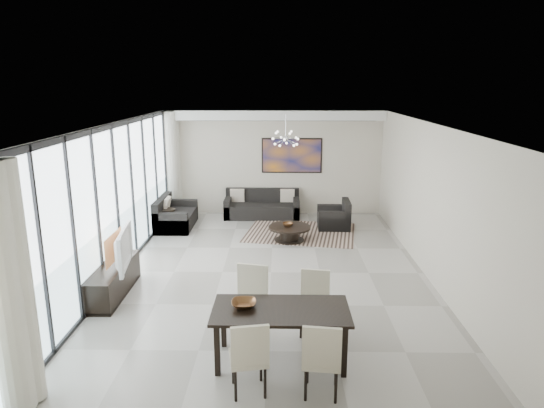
{
  "coord_description": "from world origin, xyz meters",
  "views": [
    {
      "loc": [
        0.16,
        -8.92,
        3.65
      ],
      "look_at": [
        0.01,
        0.55,
        1.25
      ],
      "focal_mm": 32.0,
      "sensor_mm": 36.0,
      "label": 1
    }
  ],
  "objects_px": {
    "coffee_table": "(289,233)",
    "television": "(118,249)",
    "tv_console": "(113,280)",
    "sofa_main": "(262,208)",
    "dining_table": "(281,315)"
  },
  "relations": [
    {
      "from": "tv_console",
      "to": "coffee_table",
      "type": "bearing_deg",
      "value": 43.83
    },
    {
      "from": "coffee_table",
      "to": "tv_console",
      "type": "height_order",
      "value": "tv_console"
    },
    {
      "from": "sofa_main",
      "to": "television",
      "type": "xyz_separation_m",
      "value": [
        -2.28,
        -5.18,
        0.62
      ]
    },
    {
      "from": "coffee_table",
      "to": "tv_console",
      "type": "bearing_deg",
      "value": -136.17
    },
    {
      "from": "television",
      "to": "coffee_table",
      "type": "bearing_deg",
      "value": -52.82
    },
    {
      "from": "television",
      "to": "dining_table",
      "type": "distance_m",
      "value": 3.43
    },
    {
      "from": "coffee_table",
      "to": "dining_table",
      "type": "distance_m",
      "value": 5.09
    },
    {
      "from": "tv_console",
      "to": "dining_table",
      "type": "height_order",
      "value": "dining_table"
    },
    {
      "from": "sofa_main",
      "to": "tv_console",
      "type": "xyz_separation_m",
      "value": [
        -2.44,
        -5.13,
        0.01
      ]
    },
    {
      "from": "coffee_table",
      "to": "tv_console",
      "type": "xyz_separation_m",
      "value": [
        -3.16,
        -3.03,
        0.07
      ]
    },
    {
      "from": "coffee_table",
      "to": "television",
      "type": "relative_size",
      "value": 0.85
    },
    {
      "from": "coffee_table",
      "to": "television",
      "type": "bearing_deg",
      "value": -134.25
    },
    {
      "from": "sofa_main",
      "to": "television",
      "type": "relative_size",
      "value": 1.76
    },
    {
      "from": "television",
      "to": "dining_table",
      "type": "relative_size",
      "value": 0.65
    },
    {
      "from": "sofa_main",
      "to": "dining_table",
      "type": "xyz_separation_m",
      "value": [
        0.5,
        -7.17,
        0.41
      ]
    }
  ]
}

